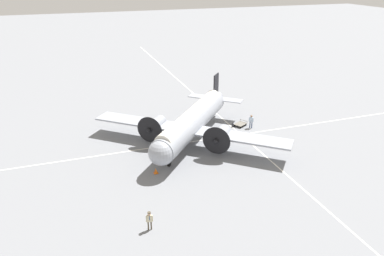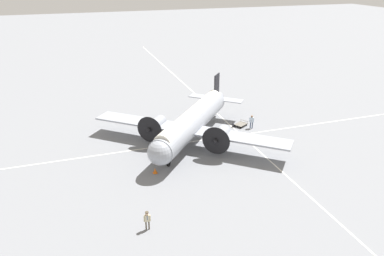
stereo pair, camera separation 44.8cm
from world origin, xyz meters
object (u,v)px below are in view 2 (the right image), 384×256
Objects in this scene: airliner_main at (191,123)px; crew_foreground at (147,219)px; baggage_cart at (241,124)px; suitcase_near_door at (233,125)px; passenger_boarding at (252,120)px; traffic_cone at (155,171)px.

crew_foreground is (14.13, -8.31, -1.56)m from airliner_main.
suitcase_near_door is at bearing -32.47° from baggage_cart.
traffic_cone is (7.31, -14.56, -0.82)m from passenger_boarding.
crew_foreground reaches higher than traffic_cone.
crew_foreground is 23.48m from baggage_cart.
traffic_cone is at bearing -109.86° from passenger_boarding.
airliner_main is at bearing -125.57° from passenger_boarding.
baggage_cart is (-1.09, -0.95, -0.83)m from passenger_boarding.
crew_foreground is 8.97m from traffic_cone.
crew_foreground reaches higher than suitcase_near_door.
baggage_cart reaches higher than suitcase_near_door.
passenger_boarding is at bearing 141.53° from airliner_main.
airliner_main is 9.18m from passenger_boarding.
passenger_boarding is 16.31m from traffic_cone.
crew_foreground is at bearing 10.12° from airliner_main.
suitcase_near_door is 15.11m from traffic_cone.
airliner_main reaches higher than crew_foreground.
airliner_main reaches higher than suitcase_near_door.
baggage_cart is at bearing 87.70° from suitcase_near_door.
passenger_boarding reaches higher than traffic_cone.
traffic_cone is (8.44, -12.53, 0.06)m from suitcase_near_door.
airliner_main is at bearing 134.57° from traffic_cone.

